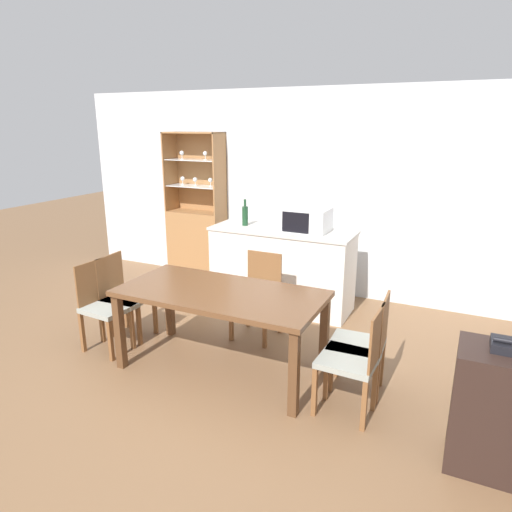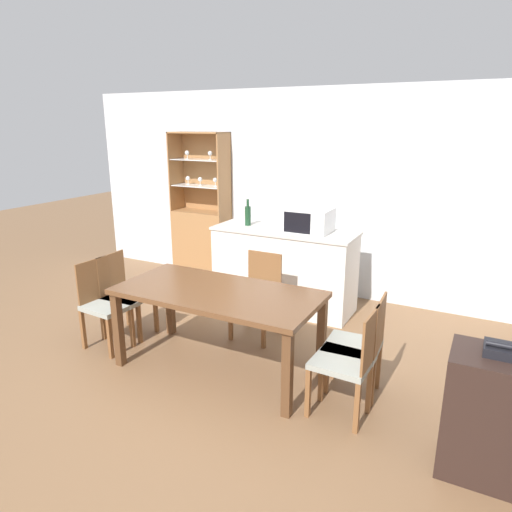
% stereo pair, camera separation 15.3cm
% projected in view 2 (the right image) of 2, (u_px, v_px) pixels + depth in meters
% --- Properties ---
extents(ground_plane, '(18.00, 18.00, 0.00)m').
position_uv_depth(ground_plane, '(197.00, 384.00, 3.86)').
color(ground_plane, brown).
extents(wall_back, '(6.80, 0.06, 2.55)m').
position_uv_depth(wall_back, '(312.00, 193.00, 5.75)').
color(wall_back, silver).
rests_on(wall_back, ground_plane).
extents(kitchen_counter, '(1.67, 0.61, 0.95)m').
position_uv_depth(kitchen_counter, '(284.00, 269.00, 5.38)').
color(kitchen_counter, white).
rests_on(kitchen_counter, ground_plane).
extents(display_cabinet, '(0.81, 0.35, 2.01)m').
position_uv_depth(display_cabinet, '(202.00, 234.00, 6.46)').
color(display_cabinet, '#A37042').
rests_on(display_cabinet, ground_plane).
extents(dining_table, '(1.77, 0.86, 0.74)m').
position_uv_depth(dining_table, '(218.00, 300.00, 3.95)').
color(dining_table, brown).
rests_on(dining_table, ground_plane).
extents(dining_chair_side_right_far, '(0.43, 0.43, 0.86)m').
position_uv_depth(dining_chair_side_right_far, '(358.00, 346.00, 3.58)').
color(dining_chair_side_right_far, '#999E93').
rests_on(dining_chair_side_right_far, ground_plane).
extents(dining_chair_side_right_near, '(0.43, 0.43, 0.86)m').
position_uv_depth(dining_chair_side_right_near, '(348.00, 361.00, 3.36)').
color(dining_chair_side_right_near, '#999E93').
rests_on(dining_chair_side_right_near, ground_plane).
extents(dining_chair_side_left_far, '(0.43, 0.43, 0.86)m').
position_uv_depth(dining_chair_side_left_far, '(125.00, 295.00, 4.65)').
color(dining_chair_side_left_far, '#999E93').
rests_on(dining_chair_side_left_far, ground_plane).
extents(dining_chair_side_left_near, '(0.44, 0.44, 0.86)m').
position_uv_depth(dining_chair_side_left_near, '(106.00, 304.00, 4.44)').
color(dining_chair_side_left_near, '#999E93').
rests_on(dining_chair_side_left_near, ground_plane).
extents(dining_chair_head_far, '(0.42, 0.42, 0.86)m').
position_uv_depth(dining_chair_head_far, '(258.00, 295.00, 4.65)').
color(dining_chair_head_far, '#999E93').
rests_on(dining_chair_head_far, ground_plane).
extents(microwave, '(0.48, 0.40, 0.26)m').
position_uv_depth(microwave, '(309.00, 220.00, 5.10)').
color(microwave, silver).
rests_on(microwave, kitchen_counter).
extents(wine_bottle, '(0.07, 0.07, 0.31)m').
position_uv_depth(wine_bottle, '(248.00, 215.00, 5.42)').
color(wine_bottle, '#193D23').
rests_on(wine_bottle, kitchen_counter).
extents(side_cabinet, '(0.63, 0.41, 0.81)m').
position_uv_depth(side_cabinet, '(500.00, 418.00, 2.76)').
color(side_cabinet, black).
rests_on(side_cabinet, ground_plane).
extents(telephone, '(0.21, 0.19, 0.09)m').
position_uv_depth(telephone, '(503.00, 350.00, 2.68)').
color(telephone, black).
rests_on(telephone, side_cabinet).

